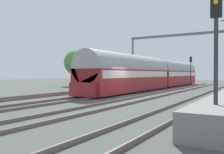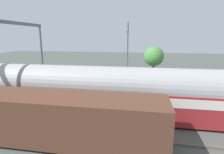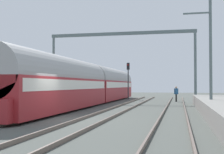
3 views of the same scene
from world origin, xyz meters
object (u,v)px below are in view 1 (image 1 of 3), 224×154
at_px(railway_signal_near, 216,41).
at_px(railway_signal_far, 191,67).
at_px(catenary_gantry, 182,47).
at_px(passenger_train, 157,73).
at_px(freight_car, 116,77).

height_order(railway_signal_near, railway_signal_far, railway_signal_far).
bearing_deg(railway_signal_far, railway_signal_near, -75.49).
bearing_deg(catenary_gantry, railway_signal_far, 91.19).
bearing_deg(passenger_train, railway_signal_far, 79.78).
bearing_deg(passenger_train, railway_signal_near, -65.09).
xyz_separation_m(railway_signal_near, catenary_gantry, (-8.51, 27.59, 2.84)).
distance_m(railway_signal_near, railway_signal_far, 34.44).
height_order(passenger_train, railway_signal_near, railway_signal_near).
height_order(railway_signal_near, catenary_gantry, catenary_gantry).
distance_m(freight_car, catenary_gantry, 11.84).
relative_size(freight_car, railway_signal_far, 2.71).
bearing_deg(railway_signal_near, railway_signal_far, 104.51).
relative_size(freight_car, catenary_gantry, 0.78).
relative_size(passenger_train, railway_signal_near, 6.89).
bearing_deg(railway_signal_near, catenary_gantry, 107.13).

